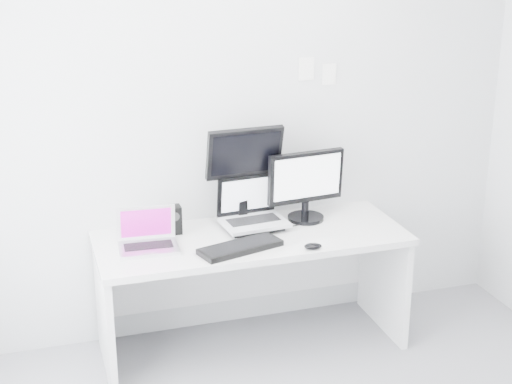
# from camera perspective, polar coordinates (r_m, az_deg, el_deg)

# --- Properties ---
(back_wall) EXTENTS (3.60, 0.00, 3.60)m
(back_wall) POSITION_cam_1_polar(r_m,az_deg,el_deg) (4.53, -1.64, 5.62)
(back_wall) COLOR silver
(back_wall) RESTS_ON ground
(desk) EXTENTS (1.80, 0.70, 0.73)m
(desk) POSITION_cam_1_polar(r_m,az_deg,el_deg) (4.55, -0.32, -7.54)
(desk) COLOR silver
(desk) RESTS_ON ground
(macbook) EXTENTS (0.34, 0.26, 0.24)m
(macbook) POSITION_cam_1_polar(r_m,az_deg,el_deg) (4.19, -8.15, -2.82)
(macbook) COLOR silver
(macbook) RESTS_ON desk
(speaker) EXTENTS (0.11, 0.11, 0.17)m
(speaker) POSITION_cam_1_polar(r_m,az_deg,el_deg) (4.42, -6.21, -2.08)
(speaker) COLOR black
(speaker) RESTS_ON desk
(dell_laptop) EXTENTS (0.40, 0.32, 0.31)m
(dell_laptop) POSITION_cam_1_polar(r_m,az_deg,el_deg) (4.43, -0.12, -0.95)
(dell_laptop) COLOR silver
(dell_laptop) RESTS_ON desk
(rear_monitor) EXTENTS (0.47, 0.19, 0.62)m
(rear_monitor) POSITION_cam_1_polar(r_m,az_deg,el_deg) (4.47, -0.94, 1.33)
(rear_monitor) COLOR black
(rear_monitor) RESTS_ON desk
(samsung_monitor) EXTENTS (0.51, 0.27, 0.44)m
(samsung_monitor) POSITION_cam_1_polar(r_m,az_deg,el_deg) (4.57, 3.82, 0.53)
(samsung_monitor) COLOR black
(samsung_monitor) RESTS_ON desk
(keyboard) EXTENTS (0.50, 0.29, 0.03)m
(keyboard) POSITION_cam_1_polar(r_m,az_deg,el_deg) (4.19, -1.19, -4.19)
(keyboard) COLOR black
(keyboard) RESTS_ON desk
(mouse) EXTENTS (0.11, 0.08, 0.03)m
(mouse) POSITION_cam_1_polar(r_m,az_deg,el_deg) (4.22, 4.31, -4.09)
(mouse) COLOR black
(mouse) RESTS_ON desk
(wall_note_0) EXTENTS (0.10, 0.00, 0.14)m
(wall_note_0) POSITION_cam_1_polar(r_m,az_deg,el_deg) (4.61, 3.81, 9.25)
(wall_note_0) COLOR white
(wall_note_0) RESTS_ON back_wall
(wall_note_1) EXTENTS (0.09, 0.00, 0.13)m
(wall_note_1) POSITION_cam_1_polar(r_m,az_deg,el_deg) (4.67, 5.54, 8.84)
(wall_note_1) COLOR white
(wall_note_1) RESTS_ON back_wall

